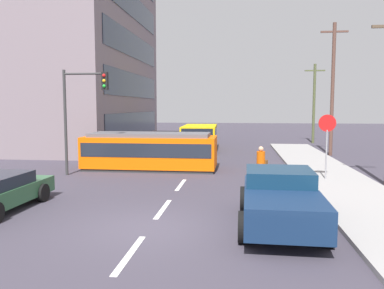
{
  "coord_description": "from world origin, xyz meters",
  "views": [
    {
      "loc": [
        2.44,
        -10.41,
        3.38
      ],
      "look_at": [
        0.17,
        8.63,
        1.5
      ],
      "focal_mm": 36.53,
      "sensor_mm": 36.0,
      "label": 1
    }
  ],
  "objects_px": {
    "pedestrian_crossing": "(261,163)",
    "utility_pole_far": "(314,102)",
    "stop_sign": "(327,133)",
    "traffic_light_mast": "(81,103)",
    "streetcar_tram": "(150,150)",
    "pickup_truck_parked": "(280,198)",
    "utility_pole_mid": "(333,87)",
    "city_bus": "(200,136)"
  },
  "relations": [
    {
      "from": "pedestrian_crossing",
      "to": "utility_pole_far",
      "type": "distance_m",
      "value": 21.13
    },
    {
      "from": "stop_sign",
      "to": "traffic_light_mast",
      "type": "bearing_deg",
      "value": 178.48
    },
    {
      "from": "pedestrian_crossing",
      "to": "utility_pole_far",
      "type": "xyz_separation_m",
      "value": [
        5.87,
        20.1,
        2.84
      ]
    },
    {
      "from": "streetcar_tram",
      "to": "pickup_truck_parked",
      "type": "distance_m",
      "value": 11.09
    },
    {
      "from": "pedestrian_crossing",
      "to": "pickup_truck_parked",
      "type": "distance_m",
      "value": 5.91
    },
    {
      "from": "stop_sign",
      "to": "utility_pole_far",
      "type": "height_order",
      "value": "utility_pole_far"
    },
    {
      "from": "stop_sign",
      "to": "pedestrian_crossing",
      "type": "bearing_deg",
      "value": -161.44
    },
    {
      "from": "stop_sign",
      "to": "utility_pole_mid",
      "type": "xyz_separation_m",
      "value": [
        2.42,
        9.85,
        2.48
      ]
    },
    {
      "from": "pedestrian_crossing",
      "to": "traffic_light_mast",
      "type": "distance_m",
      "value": 9.02
    },
    {
      "from": "city_bus",
      "to": "pedestrian_crossing",
      "type": "relative_size",
      "value": 3.5
    },
    {
      "from": "pickup_truck_parked",
      "to": "utility_pole_far",
      "type": "bearing_deg",
      "value": 77.71
    },
    {
      "from": "traffic_light_mast",
      "to": "utility_pole_far",
      "type": "height_order",
      "value": "utility_pole_far"
    },
    {
      "from": "utility_pole_mid",
      "to": "utility_pole_far",
      "type": "height_order",
      "value": "utility_pole_mid"
    },
    {
      "from": "traffic_light_mast",
      "to": "city_bus",
      "type": "bearing_deg",
      "value": 69.11
    },
    {
      "from": "city_bus",
      "to": "stop_sign",
      "type": "xyz_separation_m",
      "value": [
        6.9,
        -12.28,
        1.11
      ]
    },
    {
      "from": "streetcar_tram",
      "to": "city_bus",
      "type": "distance_m",
      "value": 9.91
    },
    {
      "from": "city_bus",
      "to": "utility_pole_far",
      "type": "relative_size",
      "value": 0.81
    },
    {
      "from": "streetcar_tram",
      "to": "utility_pole_mid",
      "type": "bearing_deg",
      "value": 33.61
    },
    {
      "from": "pickup_truck_parked",
      "to": "streetcar_tram",
      "type": "bearing_deg",
      "value": 122.03
    },
    {
      "from": "streetcar_tram",
      "to": "utility_pole_mid",
      "type": "xyz_separation_m",
      "value": [
        11.03,
        7.33,
        3.66
      ]
    },
    {
      "from": "traffic_light_mast",
      "to": "utility_pole_mid",
      "type": "distance_m",
      "value": 16.89
    },
    {
      "from": "stop_sign",
      "to": "city_bus",
      "type": "bearing_deg",
      "value": 119.34
    },
    {
      "from": "city_bus",
      "to": "pickup_truck_parked",
      "type": "relative_size",
      "value": 1.16
    },
    {
      "from": "pedestrian_crossing",
      "to": "utility_pole_far",
      "type": "relative_size",
      "value": 0.23
    },
    {
      "from": "utility_pole_far",
      "to": "traffic_light_mast",
      "type": "bearing_deg",
      "value": -127.46
    },
    {
      "from": "utility_pole_mid",
      "to": "pedestrian_crossing",
      "type": "bearing_deg",
      "value": -116.31
    },
    {
      "from": "traffic_light_mast",
      "to": "pickup_truck_parked",
      "type": "bearing_deg",
      "value": -39.44
    },
    {
      "from": "utility_pole_mid",
      "to": "traffic_light_mast",
      "type": "bearing_deg",
      "value": -145.52
    },
    {
      "from": "city_bus",
      "to": "utility_pole_mid",
      "type": "xyz_separation_m",
      "value": [
        9.33,
        -2.43,
        3.59
      ]
    },
    {
      "from": "stop_sign",
      "to": "traffic_light_mast",
      "type": "distance_m",
      "value": 11.56
    },
    {
      "from": "pedestrian_crossing",
      "to": "traffic_light_mast",
      "type": "height_order",
      "value": "traffic_light_mast"
    },
    {
      "from": "utility_pole_mid",
      "to": "streetcar_tram",
      "type": "bearing_deg",
      "value": -146.39
    },
    {
      "from": "pedestrian_crossing",
      "to": "stop_sign",
      "type": "bearing_deg",
      "value": 18.56
    },
    {
      "from": "streetcar_tram",
      "to": "utility_pole_far",
      "type": "bearing_deg",
      "value": 55.17
    },
    {
      "from": "traffic_light_mast",
      "to": "streetcar_tram",
      "type": "bearing_deg",
      "value": 37.66
    },
    {
      "from": "pickup_truck_parked",
      "to": "stop_sign",
      "type": "bearing_deg",
      "value": 68.41
    },
    {
      "from": "streetcar_tram",
      "to": "pickup_truck_parked",
      "type": "height_order",
      "value": "streetcar_tram"
    },
    {
      "from": "streetcar_tram",
      "to": "city_bus",
      "type": "xyz_separation_m",
      "value": [
        1.71,
        9.77,
        0.07
      ]
    },
    {
      "from": "pickup_truck_parked",
      "to": "utility_pole_mid",
      "type": "bearing_deg",
      "value": 72.9
    },
    {
      "from": "city_bus",
      "to": "traffic_light_mast",
      "type": "distance_m",
      "value": 13.05
    },
    {
      "from": "city_bus",
      "to": "streetcar_tram",
      "type": "bearing_deg",
      "value": -99.91
    },
    {
      "from": "pedestrian_crossing",
      "to": "stop_sign",
      "type": "relative_size",
      "value": 0.58
    }
  ]
}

